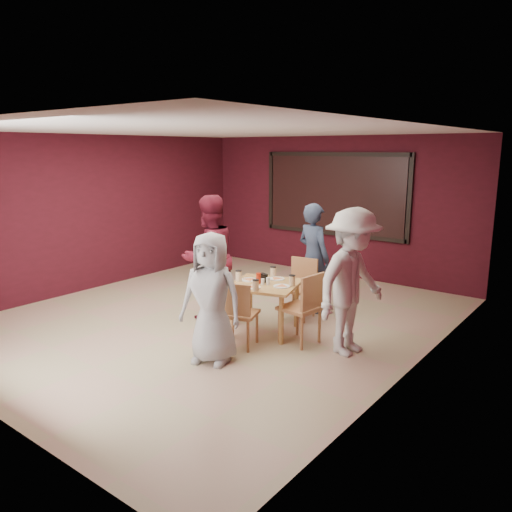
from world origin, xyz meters
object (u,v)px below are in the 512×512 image
Objects in this scene: chair_right at (305,304)px; diner_front at (211,298)px; chair_left at (225,289)px; chair_back at (301,284)px; diner_back at (313,258)px; diner_right at (352,282)px; chair_front at (238,311)px; dining_table at (265,289)px; diner_left at (209,257)px.

diner_front reaches higher than chair_right.
chair_back is at bearing 44.78° from chair_left.
diner_right reaches higher than diner_back.
chair_front is 1.49m from diner_right.
chair_front is (0.08, -0.69, -0.12)m from dining_table.
diner_right is at bearing 152.65° from diner_back.
chair_left is at bearing 109.81° from diner_left.
diner_left is (-1.08, -1.24, 0.08)m from diner_back.
diner_front is (0.01, -0.50, 0.29)m from chair_front.
diner_right is at bearing 31.73° from chair_front.
diner_back is at bearing 92.18° from chair_back.
dining_table is at bearing 176.18° from chair_right.
diner_back reaches higher than dining_table.
chair_back is at bearing 138.69° from diner_left.
chair_back reaches higher than dining_table.
chair_right is 1.79m from diner_left.
diner_front is at bearing -54.86° from chair_left.
chair_front is 1.97m from diner_back.
diner_right is (1.30, 0.07, 0.30)m from dining_table.
chair_back is (0.04, 0.87, -0.12)m from dining_table.
chair_right is at bearing 98.68° from diner_left.
chair_right is at bearing 46.33° from chair_front.
diner_front is 0.86× the size of diner_right.
diner_left reaches higher than chair_back.
chair_right is at bearing 108.46° from diner_right.
dining_table is 1.33m from diner_right.
chair_back is 1.06× the size of chair_left.
diner_left is at bearing 148.54° from chair_front.
dining_table is at bearing 96.50° from chair_front.
chair_back reaches higher than chair_front.
diner_back is 1.65m from diner_left.
diner_left is at bearing 179.58° from dining_table.
chair_left is at bearing 176.18° from dining_table.
dining_table is 1.20m from diner_front.
chair_left is at bearing 71.48° from diner_back.
diner_right is (1.27, -1.18, 0.06)m from diner_back.
chair_back is 1.16m from chair_left.
dining_table is at bearing -3.82° from chair_left.
chair_back is at bearing 91.36° from chair_front.
chair_right is 1.31m from diner_front.
chair_front reaches higher than chair_left.
chair_back is (-0.04, 1.56, 0.01)m from chair_front.
chair_left is 0.46× the size of diner_left.
chair_left is 1.55m from diner_front.
diner_front is at bearing -117.80° from chair_right.
diner_front is (-0.60, -1.14, 0.25)m from chair_right.
diner_front is 1.66m from diner_left.
chair_back is 0.48× the size of diner_left.
chair_left is (-0.78, 0.05, -0.14)m from dining_table.
chair_left is 1.48m from chair_right.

